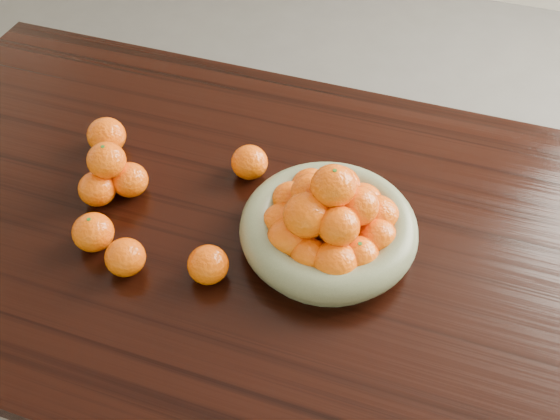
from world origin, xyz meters
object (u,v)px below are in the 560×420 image
(loose_orange_0, at_px, (93,232))
(dining_table, at_px, (301,262))
(orange_pyramid, at_px, (110,173))
(fruit_bowl, at_px, (329,224))

(loose_orange_0, bearing_deg, dining_table, 22.22)
(dining_table, distance_m, loose_orange_0, 0.42)
(orange_pyramid, distance_m, loose_orange_0, 0.15)
(dining_table, bearing_deg, fruit_bowl, -0.66)
(fruit_bowl, height_order, loose_orange_0, fruit_bowl)
(fruit_bowl, bearing_deg, loose_orange_0, -160.41)
(fruit_bowl, distance_m, loose_orange_0, 0.45)
(dining_table, relative_size, fruit_bowl, 5.84)
(dining_table, distance_m, fruit_bowl, 0.15)
(loose_orange_0, bearing_deg, fruit_bowl, 19.59)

